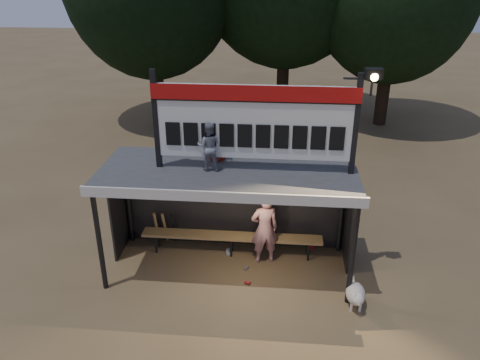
{
  "coord_description": "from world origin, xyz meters",
  "views": [
    {
      "loc": [
        0.99,
        -8.28,
        5.93
      ],
      "look_at": [
        0.2,
        0.4,
        1.9
      ],
      "focal_mm": 35.0,
      "sensor_mm": 36.0,
      "label": 1
    }
  ],
  "objects": [
    {
      "name": "bats",
      "position": [
        -1.57,
        0.82,
        0.43
      ],
      "size": [
        0.47,
        0.32,
        0.84
      ],
      "color": "olive",
      "rests_on": "ground"
    },
    {
      "name": "bench",
      "position": [
        0.0,
        0.55,
        0.43
      ],
      "size": [
        4.0,
        0.35,
        0.48
      ],
      "color": "#977647",
      "rests_on": "ground"
    },
    {
      "name": "dog",
      "position": [
        2.52,
        -1.03,
        0.28
      ],
      "size": [
        0.36,
        0.81,
        0.49
      ],
      "color": "beige",
      "rests_on": "ground"
    },
    {
      "name": "player",
      "position": [
        0.73,
        0.33,
        0.82
      ],
      "size": [
        0.68,
        0.54,
        1.64
      ],
      "primitive_type": "imported",
      "rotation": [
        0.0,
        0.0,
        3.42
      ],
      "color": "silver",
      "rests_on": "ground"
    },
    {
      "name": "scoreboard_assembly",
      "position": [
        0.56,
        -0.01,
        3.32
      ],
      "size": [
        4.1,
        0.27,
        1.99
      ],
      "color": "black",
      "rests_on": "dugout_shelter"
    },
    {
      "name": "dugout_shelter",
      "position": [
        0.0,
        0.24,
        1.85
      ],
      "size": [
        5.1,
        2.08,
        2.32
      ],
      "color": "#3B3B3D",
      "rests_on": "ground"
    },
    {
      "name": "child_b",
      "position": [
        -0.27,
        0.43,
        2.81
      ],
      "size": [
        0.57,
        0.51,
        0.98
      ],
      "primitive_type": "imported",
      "rotation": [
        0.0,
        0.0,
        2.6
      ],
      "color": "#AA2B1A",
      "rests_on": "dugout_shelter"
    },
    {
      "name": "litter",
      "position": [
        0.57,
        0.39,
        0.04
      ],
      "size": [
        2.01,
        1.55,
        0.08
      ],
      "color": "red",
      "rests_on": "ground"
    },
    {
      "name": "ground",
      "position": [
        0.0,
        0.0,
        0.0
      ],
      "size": [
        80.0,
        80.0,
        0.0
      ],
      "primitive_type": "plane",
      "color": "brown",
      "rests_on": "ground"
    },
    {
      "name": "child_a",
      "position": [
        -0.35,
        -0.07,
        2.79
      ],
      "size": [
        0.46,
        0.36,
        0.95
      ],
      "primitive_type": "imported",
      "rotation": [
        0.0,
        0.0,
        3.14
      ],
      "color": "gray",
      "rests_on": "dugout_shelter"
    }
  ]
}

